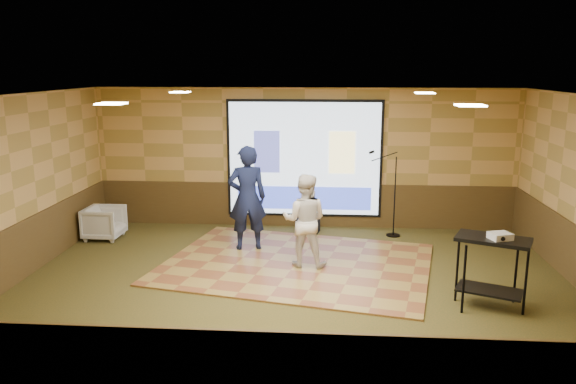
# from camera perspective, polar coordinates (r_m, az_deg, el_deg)

# --- Properties ---
(ground) EXTENTS (9.00, 9.00, 0.00)m
(ground) POSITION_cam_1_polar(r_m,az_deg,el_deg) (9.08, 0.60, -9.53)
(ground) COLOR #323819
(ground) RESTS_ON ground
(room_shell) EXTENTS (9.04, 7.04, 3.02)m
(room_shell) POSITION_cam_1_polar(r_m,az_deg,el_deg) (8.52, 0.63, 3.64)
(room_shell) COLOR tan
(room_shell) RESTS_ON ground
(wainscot_back) EXTENTS (9.00, 0.04, 0.95)m
(wainscot_back) POSITION_cam_1_polar(r_m,az_deg,el_deg) (12.25, 1.64, -1.33)
(wainscot_back) COLOR #4A3418
(wainscot_back) RESTS_ON ground
(wainscot_front) EXTENTS (9.00, 0.04, 0.95)m
(wainscot_front) POSITION_cam_1_polar(r_m,az_deg,el_deg) (5.75, -1.70, -18.18)
(wainscot_front) COLOR #4A3418
(wainscot_front) RESTS_ON ground
(wainscot_left) EXTENTS (0.04, 7.00, 0.95)m
(wainscot_left) POSITION_cam_1_polar(r_m,az_deg,el_deg) (10.21, -25.50, -5.44)
(wainscot_left) COLOR #4A3418
(wainscot_left) RESTS_ON ground
(projector_screen) EXTENTS (3.32, 0.06, 2.52)m
(projector_screen) POSITION_cam_1_polar(r_m,az_deg,el_deg) (12.00, 1.66, 3.26)
(projector_screen) COLOR black
(projector_screen) RESTS_ON room_shell
(downlight_nw) EXTENTS (0.32, 0.32, 0.02)m
(downlight_nw) POSITION_cam_1_polar(r_m,az_deg,el_deg) (10.56, -10.90, 9.93)
(downlight_nw) COLOR #FDEFBE
(downlight_nw) RESTS_ON room_shell
(downlight_ne) EXTENTS (0.32, 0.32, 0.02)m
(downlight_ne) POSITION_cam_1_polar(r_m,az_deg,el_deg) (10.34, 13.74, 9.75)
(downlight_ne) COLOR #FDEFBE
(downlight_ne) RESTS_ON room_shell
(downlight_sw) EXTENTS (0.32, 0.32, 0.02)m
(downlight_sw) POSITION_cam_1_polar(r_m,az_deg,el_deg) (7.43, -17.52, 8.56)
(downlight_sw) COLOR #FDEFBE
(downlight_sw) RESTS_ON room_shell
(downlight_se) EXTENTS (0.32, 0.32, 0.02)m
(downlight_se) POSITION_cam_1_polar(r_m,az_deg,el_deg) (7.11, 18.03, 8.37)
(downlight_se) COLOR #FDEFBE
(downlight_se) RESTS_ON room_shell
(dance_floor) EXTENTS (5.17, 4.34, 0.03)m
(dance_floor) POSITION_cam_1_polar(r_m,az_deg,el_deg) (10.01, 0.89, -7.28)
(dance_floor) COLOR olive
(dance_floor) RESTS_ON ground
(player_left) EXTENTS (0.82, 0.64, 1.98)m
(player_left) POSITION_cam_1_polar(r_m,az_deg,el_deg) (10.54, -4.16, -0.60)
(player_left) COLOR #141B3E
(player_left) RESTS_ON dance_floor
(player_right) EXTENTS (0.85, 0.69, 1.62)m
(player_right) POSITION_cam_1_polar(r_m,az_deg,el_deg) (9.65, 1.70, -2.89)
(player_right) COLOR silver
(player_right) RESTS_ON dance_floor
(av_table) EXTENTS (1.01, 0.53, 1.06)m
(av_table) POSITION_cam_1_polar(r_m,az_deg,el_deg) (8.56, 20.01, -6.29)
(av_table) COLOR black
(av_table) RESTS_ON ground
(projector) EXTENTS (0.34, 0.32, 0.09)m
(projector) POSITION_cam_1_polar(r_m,az_deg,el_deg) (8.41, 20.75, -4.20)
(projector) COLOR silver
(projector) RESTS_ON av_table
(mic_stand) EXTENTS (0.70, 0.29, 1.79)m
(mic_stand) POSITION_cam_1_polar(r_m,az_deg,el_deg) (11.73, 10.45, -2.08)
(mic_stand) COLOR black
(mic_stand) RESTS_ON ground
(banquet_chair) EXTENTS (0.75, 0.73, 0.66)m
(banquet_chair) POSITION_cam_1_polar(r_m,az_deg,el_deg) (11.98, -18.15, -2.98)
(banquet_chair) COLOR gray
(banquet_chair) RESTS_ON ground
(duffel_bag) EXTENTS (0.51, 0.39, 0.29)m
(duffel_bag) POSITION_cam_1_polar(r_m,az_deg,el_deg) (11.91, 2.05, -3.37)
(duffel_bag) COLOR black
(duffel_bag) RESTS_ON ground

